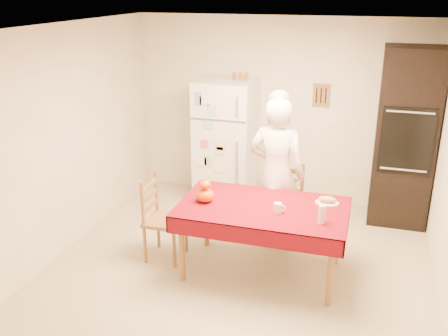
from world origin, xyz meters
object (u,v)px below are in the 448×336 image
at_px(seated_woman, 276,173).
at_px(wine_glass, 322,214).
at_px(oven_cabinet, 405,138).
at_px(pumpkin_lower, 205,195).
at_px(refrigerator, 226,142).
at_px(chair_left, 159,215).
at_px(dining_table, 263,212).
at_px(coffee_mug, 278,208).
at_px(chair_far, 283,200).
at_px(bread_plate, 327,203).

relative_size(seated_woman, wine_glass, 10.03).
relative_size(oven_cabinet, pumpkin_lower, 11.67).
distance_m(refrigerator, chair_left, 1.75).
height_order(refrigerator, wine_glass, refrigerator).
bearing_deg(pumpkin_lower, dining_table, 5.62).
xyz_separation_m(coffee_mug, wine_glass, (0.44, -0.10, 0.04)).
relative_size(chair_far, bread_plate, 3.96).
distance_m(chair_left, coffee_mug, 1.35).
height_order(oven_cabinet, wine_glass, oven_cabinet).
relative_size(oven_cabinet, coffee_mug, 22.00).
relative_size(dining_table, bread_plate, 7.08).
xyz_separation_m(chair_left, seated_woman, (1.15, 0.65, 0.37)).
xyz_separation_m(chair_far, bread_plate, (0.54, -0.55, 0.26)).
xyz_separation_m(chair_left, wine_glass, (1.75, -0.20, 0.34)).
xyz_separation_m(refrigerator, chair_far, (0.97, -0.90, -0.34)).
distance_m(refrigerator, dining_table, 1.92).
bearing_deg(dining_table, chair_far, 84.63).
distance_m(chair_far, seated_woman, 0.41).
bearing_deg(chair_far, bread_plate, -31.57).
xyz_separation_m(oven_cabinet, bread_plate, (-0.77, -1.49, -0.33)).
distance_m(chair_left, pumpkin_lower, 0.64).
height_order(oven_cabinet, coffee_mug, oven_cabinet).
bearing_deg(chair_far, coffee_mug, -70.14).
height_order(seated_woman, pumpkin_lower, seated_woman).
bearing_deg(coffee_mug, chair_left, 175.63).
xyz_separation_m(chair_left, pumpkin_lower, (0.55, -0.05, 0.32)).
relative_size(wine_glass, bread_plate, 0.73).
relative_size(dining_table, chair_left, 1.79).
height_order(chair_left, bread_plate, chair_left).
height_order(chair_far, bread_plate, chair_far).
bearing_deg(coffee_mug, wine_glass, -12.34).
height_order(refrigerator, coffee_mug, refrigerator).
bearing_deg(oven_cabinet, wine_glass, -111.85).
height_order(oven_cabinet, chair_left, oven_cabinet).
distance_m(dining_table, wine_glass, 0.66).
relative_size(refrigerator, chair_far, 1.79).
xyz_separation_m(chair_left, bread_plate, (1.76, 0.25, 0.26)).
height_order(chair_left, coffee_mug, chair_left).
height_order(oven_cabinet, seated_woman, oven_cabinet).
distance_m(coffee_mug, bread_plate, 0.57).
distance_m(coffee_mug, wine_glass, 0.45).
distance_m(oven_cabinet, wine_glass, 2.10).
bearing_deg(pumpkin_lower, chair_left, 174.49).
bearing_deg(bread_plate, chair_far, 134.59).
distance_m(chair_far, bread_plate, 0.81).
relative_size(refrigerator, seated_woman, 0.96).
bearing_deg(bread_plate, coffee_mug, -141.76).
bearing_deg(wine_glass, chair_left, 173.62).
bearing_deg(seated_woman, chair_far, -108.96).
xyz_separation_m(oven_cabinet, wine_glass, (-0.78, -1.94, -0.25)).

